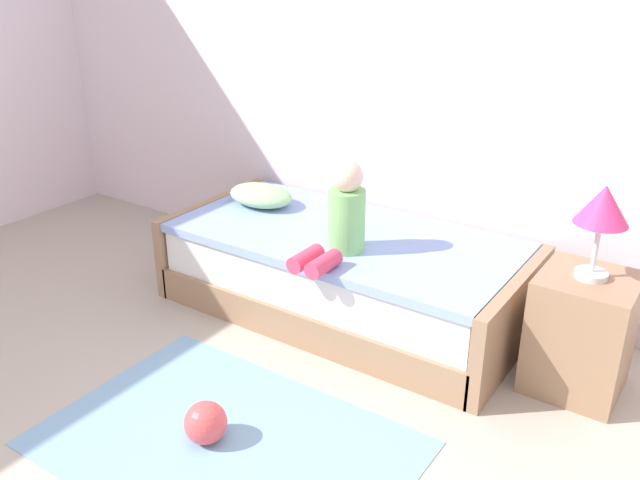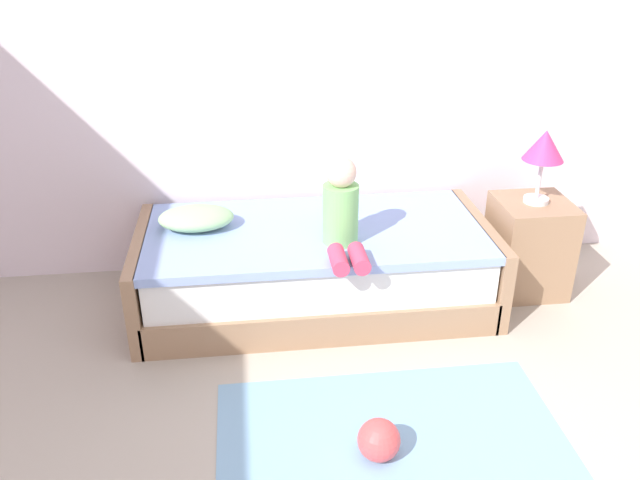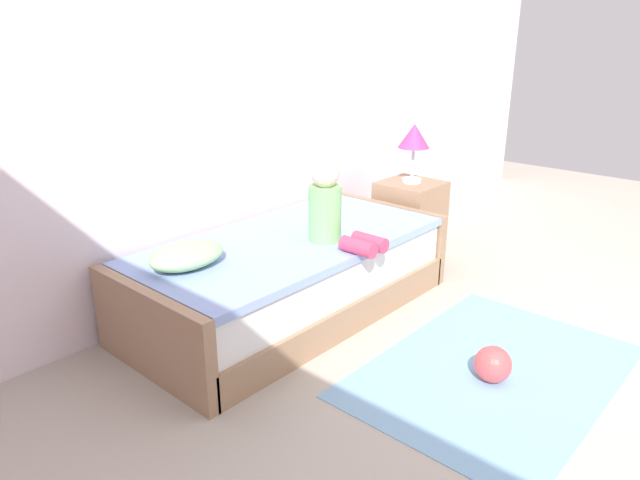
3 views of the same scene
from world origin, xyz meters
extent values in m
cube|color=white|center=(0.00, 2.60, 1.45)|extent=(7.20, 0.10, 2.90)
cube|color=#997556|center=(-0.62, 2.00, 0.10)|extent=(2.00, 1.00, 0.20)
cube|color=white|center=(-0.62, 2.00, 0.33)|extent=(1.94, 0.94, 0.25)
cube|color=#8CA5E0|center=(-0.62, 2.00, 0.47)|extent=(1.98, 0.98, 0.05)
cube|color=#997556|center=(-1.64, 2.00, 0.25)|extent=(0.07, 1.00, 0.50)
cube|color=#997556|center=(0.40, 2.00, 0.25)|extent=(0.07, 1.00, 0.50)
cube|color=#997556|center=(0.73, 2.00, 0.30)|extent=(0.44, 0.44, 0.60)
cylinder|color=silver|center=(0.73, 2.00, 0.61)|extent=(0.15, 0.15, 0.03)
cylinder|color=silver|center=(0.73, 2.00, 0.75)|extent=(0.02, 0.02, 0.24)
cone|color=#E5387A|center=(0.73, 2.00, 0.96)|extent=(0.24, 0.24, 0.18)
cylinder|color=#7FC672|center=(-0.49, 1.82, 0.67)|extent=(0.20, 0.20, 0.34)
sphere|color=beige|center=(-0.49, 1.82, 0.92)|extent=(0.17, 0.17, 0.17)
cylinder|color=#D83F60|center=(-0.55, 1.52, 0.55)|extent=(0.09, 0.22, 0.09)
cylinder|color=#D83F60|center=(-0.44, 1.52, 0.55)|extent=(0.09, 0.22, 0.09)
ellipsoid|color=#99CC8C|center=(-1.31, 2.10, 0.56)|extent=(0.44, 0.30, 0.13)
sphere|color=#E54C4C|center=(-0.49, 0.67, 0.10)|extent=(0.19, 0.19, 0.19)
cube|color=#7AA8CC|center=(-0.40, 0.70, 0.00)|extent=(1.60, 1.10, 0.01)
camera|label=1|loc=(1.27, -1.03, 2.01)|focal=37.91mm
camera|label=2|loc=(-1.01, -1.43, 2.15)|focal=36.45mm
camera|label=3|loc=(-3.02, -0.39, 1.72)|focal=32.71mm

